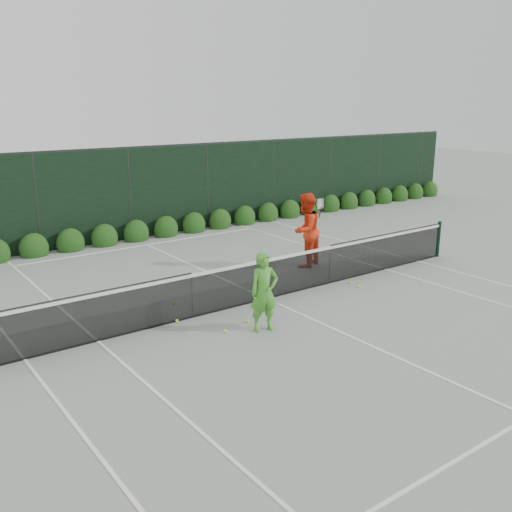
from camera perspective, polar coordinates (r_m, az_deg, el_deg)
ground at (r=13.43m, az=1.08°, el=-4.33°), size 80.00×80.00×0.00m
tennis_net at (r=13.24m, az=1.01°, el=-2.19°), size 12.90×0.10×1.07m
player_woman at (r=11.41m, az=0.83°, el=-3.63°), size 0.68×0.51×1.63m
player_man at (r=15.85m, az=4.97°, el=2.59°), size 1.22×1.09×2.07m
court_lines at (r=13.42m, az=1.08°, el=-4.31°), size 11.03×23.83×0.01m
windscreen_fence at (r=11.03m, az=9.68°, el=-0.69°), size 32.00×21.07×3.06m
hedge_row at (r=19.31m, az=-11.88°, el=2.20°), size 31.66×0.65×0.94m
tennis_balls at (r=13.11m, az=1.30°, el=-4.66°), size 4.87×2.10×0.07m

